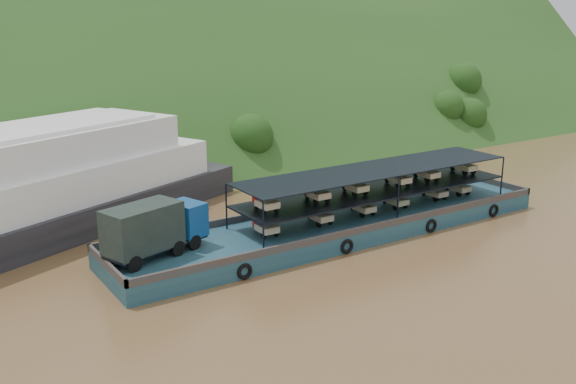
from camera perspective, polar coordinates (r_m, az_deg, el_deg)
ground at (r=46.81m, az=4.07°, el=-4.24°), size 160.00×160.00×0.00m
hillside at (r=77.46m, az=-12.26°, el=3.46°), size 140.00×39.60×39.60m
cargo_barge at (r=46.85m, az=3.24°, el=-2.71°), size 35.10×7.18×4.66m
passenger_ferry at (r=49.49m, az=-24.01°, el=-0.29°), size 40.18×24.56×7.99m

